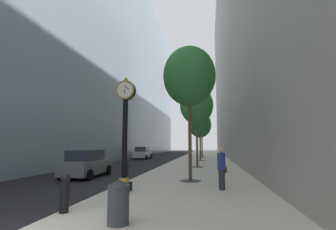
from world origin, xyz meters
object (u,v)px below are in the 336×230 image
(pedestrian_walking, at_px, (222,167))
(car_white_mid, at_px, (143,153))
(car_grey_near, at_px, (87,164))
(street_tree_mid_near, at_px, (196,105))
(bollard_nearest, at_px, (65,192))
(street_clock, at_px, (125,127))
(bollard_third, at_px, (126,172))
(street_tree_mid_far, at_px, (200,125))
(street_tree_far, at_px, (202,125))
(trash_bin, at_px, (118,201))
(street_tree_near, at_px, (189,77))

(pedestrian_walking, relative_size, car_white_mid, 0.38)
(car_grey_near, bearing_deg, street_tree_mid_near, 44.47)
(bollard_nearest, bearing_deg, street_clock, 80.20)
(bollard_third, bearing_deg, street_tree_mid_far, 79.99)
(street_tree_far, relative_size, trash_bin, 5.90)
(bollard_third, relative_size, car_grey_near, 0.26)
(street_tree_mid_far, bearing_deg, bollard_nearest, -97.74)
(street_clock, relative_size, street_tree_mid_far, 0.83)
(bollard_nearest, bearing_deg, street_tree_mid_far, 82.26)
(street_tree_mid_near, distance_m, pedestrian_walking, 11.22)
(street_tree_mid_far, height_order, pedestrian_walking, street_tree_mid_far)
(bollard_third, height_order, street_tree_near, street_tree_near)
(street_tree_mid_near, xyz_separation_m, car_white_mid, (-8.32, 12.94, -4.58))
(car_grey_near, bearing_deg, trash_bin, -58.01)
(pedestrian_walking, distance_m, car_grey_near, 8.95)
(street_tree_near, height_order, street_tree_mid_near, street_tree_near)
(bollard_nearest, relative_size, pedestrian_walking, 0.59)
(trash_bin, height_order, pedestrian_walking, pedestrian_walking)
(street_tree_far, xyz_separation_m, car_grey_near, (-6.63, -22.49, -4.20))
(car_grey_near, bearing_deg, street_clock, -48.64)
(street_tree_near, xyz_separation_m, street_tree_mid_near, (0.00, 7.99, -0.33))
(street_clock, bearing_deg, street_tree_mid_near, 77.48)
(street_tree_far, height_order, pedestrian_walking, street_tree_far)
(pedestrian_walking, bearing_deg, street_tree_mid_far, 94.70)
(street_tree_far, bearing_deg, bollard_nearest, -95.72)
(street_clock, xyz_separation_m, pedestrian_walking, (3.99, 0.95, -1.66))
(bollard_nearest, distance_m, trash_bin, 1.99)
(street_tree_near, bearing_deg, car_grey_near, 167.33)
(car_grey_near, relative_size, car_white_mid, 0.87)
(street_clock, relative_size, street_tree_mid_near, 0.69)
(street_tree_mid_near, relative_size, street_tree_far, 1.12)
(street_tree_mid_far, distance_m, car_white_mid, 10.30)
(street_tree_near, height_order, street_tree_far, street_tree_near)
(street_clock, xyz_separation_m, street_tree_far, (2.49, 27.19, 2.25))
(bollard_nearest, distance_m, street_tree_far, 30.93)
(bollard_third, xyz_separation_m, street_tree_mid_near, (3.06, 9.32, 4.70))
(street_tree_mid_far, xyz_separation_m, car_white_mid, (-8.32, 4.95, -3.51))
(pedestrian_walking, bearing_deg, street_tree_mid_near, 98.32)
(street_clock, distance_m, bollard_third, 2.85)
(trash_bin, bearing_deg, street_tree_mid_near, 85.51)
(street_tree_near, bearing_deg, bollard_nearest, -115.18)
(bollard_nearest, height_order, street_tree_far, street_tree_far)
(street_tree_mid_far, distance_m, street_tree_far, 8.02)
(street_clock, bearing_deg, car_grey_near, 131.36)
(trash_bin, height_order, car_grey_near, car_grey_near)
(street_tree_far, relative_size, car_grey_near, 1.49)
(street_clock, height_order, street_tree_near, street_tree_near)
(street_tree_near, xyz_separation_m, street_tree_far, (0.00, 23.98, -0.72))
(pedestrian_walking, bearing_deg, car_grey_near, 155.25)
(street_tree_mid_far, relative_size, pedestrian_walking, 3.18)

